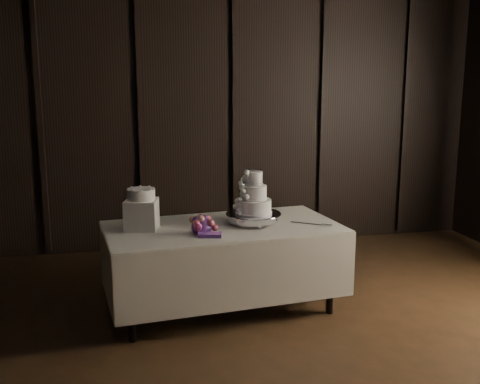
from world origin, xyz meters
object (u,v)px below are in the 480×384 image
(small_cake, at_px, (141,194))
(cake_stand, at_px, (253,218))
(display_table, at_px, (223,264))
(bouquet, at_px, (201,225))
(box_pedestal, at_px, (142,214))
(wedding_cake, at_px, (251,197))

(small_cake, bearing_deg, cake_stand, -0.94)
(display_table, bearing_deg, bouquet, -144.61)
(display_table, relative_size, bouquet, 5.24)
(cake_stand, bearing_deg, display_table, -174.21)
(bouquet, bearing_deg, box_pedestal, 153.47)
(display_table, height_order, bouquet, bouquet)
(cake_stand, relative_size, bouquet, 1.21)
(bouquet, xyz_separation_m, small_cake, (-0.47, 0.23, 0.23))
(cake_stand, relative_size, small_cake, 2.07)
(display_table, xyz_separation_m, cake_stand, (0.28, 0.03, 0.39))
(box_pedestal, bearing_deg, cake_stand, -0.94)
(bouquet, distance_m, small_cake, 0.57)
(cake_stand, relative_size, box_pedestal, 1.86)
(bouquet, relative_size, box_pedestal, 1.54)
(display_table, height_order, box_pedestal, box_pedestal)
(cake_stand, xyz_separation_m, small_cake, (-0.96, 0.02, 0.25))
(small_cake, bearing_deg, box_pedestal, 0.00)
(wedding_cake, height_order, small_cake, wedding_cake)
(box_pedestal, relative_size, small_cake, 1.11)
(cake_stand, xyz_separation_m, wedding_cake, (-0.03, -0.02, 0.19))
(box_pedestal, bearing_deg, bouquet, -26.53)
(wedding_cake, height_order, box_pedestal, wedding_cake)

